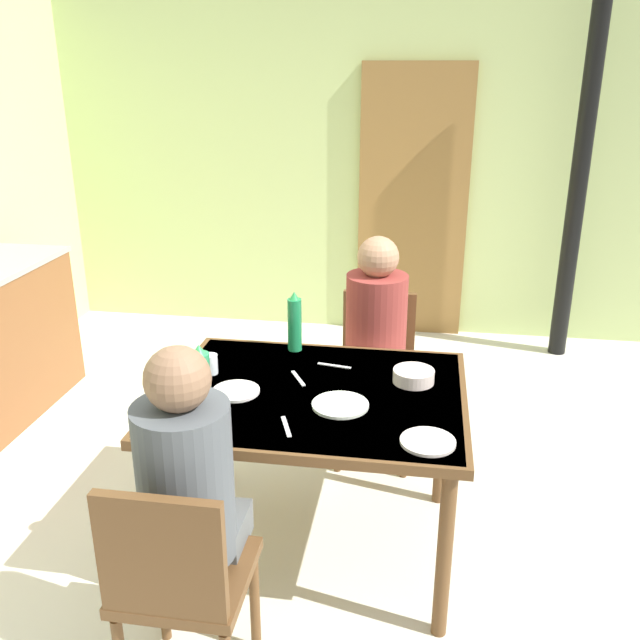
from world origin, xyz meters
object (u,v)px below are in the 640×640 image
object	(u,v)px
serving_bowl_center	(414,376)
person_far_diner	(376,325)
chair_near_diner	(178,580)
water_bottle_green_near	(201,383)
dining_table	(314,408)
chair_far_diner	(376,366)
person_near_diner	(187,476)
water_bottle_green_far	(295,323)

from	to	relation	value
serving_bowl_center	person_far_diner	bearing A→B (deg)	109.87
chair_near_diner	person_far_diner	distance (m)	1.64
water_bottle_green_near	dining_table	bearing A→B (deg)	35.97
chair_far_diner	water_bottle_green_near	distance (m)	1.30
dining_table	chair_far_diner	distance (m)	0.88
dining_table	person_near_diner	bearing A→B (deg)	-112.07
dining_table	serving_bowl_center	xyz separation A→B (m)	(0.39, 0.15, 0.10)
water_bottle_green_near	chair_far_diner	bearing A→B (deg)	63.03
chair_far_diner	water_bottle_green_far	world-z (taller)	water_bottle_green_far
water_bottle_green_far	serving_bowl_center	size ratio (longest dim) A/B	1.64
chair_near_diner	person_far_diner	size ratio (longest dim) A/B	1.13
person_far_diner	serving_bowl_center	size ratio (longest dim) A/B	4.53
dining_table	water_bottle_green_near	distance (m)	0.51
dining_table	serving_bowl_center	bearing A→B (deg)	20.75
person_near_diner	chair_far_diner	bearing A→B (deg)	72.85
chair_far_diner	serving_bowl_center	bearing A→B (deg)	106.17
person_far_diner	water_bottle_green_far	distance (m)	0.47
dining_table	water_bottle_green_near	xyz separation A→B (m)	(-0.37, -0.27, 0.21)
chair_near_diner	person_far_diner	bearing A→B (deg)	72.85
dining_table	person_far_diner	bearing A→B (deg)	74.80
chair_far_diner	person_near_diner	bearing A→B (deg)	72.85
chair_near_diner	chair_far_diner	distance (m)	1.74
chair_far_diner	serving_bowl_center	size ratio (longest dim) A/B	5.12
chair_far_diner	person_far_diner	distance (m)	0.31
serving_bowl_center	chair_near_diner	bearing A→B (deg)	-124.39
person_near_diner	serving_bowl_center	xyz separation A→B (m)	(0.67, 0.85, -0.01)
water_bottle_green_near	serving_bowl_center	distance (m)	0.88
person_near_diner	person_far_diner	size ratio (longest dim) A/B	1.00
serving_bowl_center	water_bottle_green_far	bearing A→B (deg)	154.64
person_near_diner	person_far_diner	bearing A→B (deg)	71.30
chair_far_diner	person_far_diner	xyz separation A→B (m)	(-0.00, -0.14, 0.28)
chair_far_diner	person_near_diner	world-z (taller)	person_near_diner
chair_near_diner	water_bottle_green_near	size ratio (longest dim) A/B	3.00
chair_near_diner	serving_bowl_center	bearing A→B (deg)	55.61
dining_table	serving_bowl_center	size ratio (longest dim) A/B	7.12
water_bottle_green_far	water_bottle_green_near	bearing A→B (deg)	-107.70
chair_near_diner	water_bottle_green_far	xyz separation A→B (m)	(0.13, 1.24, 0.38)
person_far_diner	water_bottle_green_near	world-z (taller)	person_far_diner
water_bottle_green_far	person_far_diner	bearing A→B (deg)	40.19
water_bottle_green_near	chair_near_diner	bearing A→B (deg)	-81.02
person_near_diner	dining_table	bearing A→B (deg)	67.93
chair_far_diner	person_far_diner	world-z (taller)	person_far_diner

